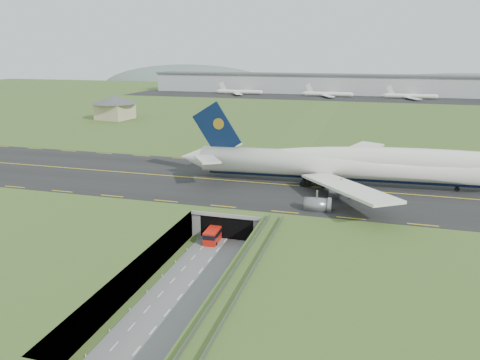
% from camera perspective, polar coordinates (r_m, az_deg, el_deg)
% --- Properties ---
extents(ground, '(900.00, 900.00, 0.00)m').
position_cam_1_polar(ground, '(95.96, -3.10, -9.05)').
color(ground, '#395120').
rests_on(ground, ground).
extents(airfield_deck, '(800.00, 800.00, 6.00)m').
position_cam_1_polar(airfield_deck, '(94.75, -3.12, -7.40)').
color(airfield_deck, gray).
rests_on(airfield_deck, ground).
extents(trench_road, '(12.00, 75.00, 0.20)m').
position_cam_1_polar(trench_road, '(89.56, -4.68, -10.90)').
color(trench_road, slate).
rests_on(trench_road, ground).
extents(taxiway, '(800.00, 44.00, 0.18)m').
position_cam_1_polar(taxiway, '(123.62, 1.82, -0.32)').
color(taxiway, black).
rests_on(taxiway, airfield_deck).
extents(tunnel_portal, '(17.00, 22.30, 6.00)m').
position_cam_1_polar(tunnel_portal, '(109.47, -0.28, -3.96)').
color(tunnel_portal, gray).
rests_on(tunnel_portal, ground).
extents(guideway, '(3.00, 53.00, 7.05)m').
position_cam_1_polar(guideway, '(74.27, 0.17, -12.21)').
color(guideway, '#A8A8A3').
rests_on(guideway, ground).
extents(jumbo_jet, '(104.16, 65.12, 21.58)m').
position_cam_1_polar(jumbo_jet, '(122.98, 15.48, 1.79)').
color(jumbo_jet, silver).
rests_on(jumbo_jet, ground).
extents(shuttle_tram, '(3.00, 7.34, 2.97)m').
position_cam_1_polar(shuttle_tram, '(101.50, -3.23, -6.62)').
color(shuttle_tram, red).
rests_on(shuttle_tram, ground).
extents(service_building, '(24.41, 24.41, 11.92)m').
position_cam_1_polar(service_building, '(246.28, -15.06, 8.79)').
color(service_building, tan).
rests_on(service_building, ground).
extents(cargo_terminal, '(320.00, 67.00, 15.60)m').
position_cam_1_polar(cargo_terminal, '(383.73, 11.80, 11.38)').
color(cargo_terminal, '#B2B2B2').
rests_on(cargo_terminal, ground).
extents(distant_hills, '(700.00, 91.00, 60.00)m').
position_cam_1_polar(distant_hills, '(515.45, 20.12, 9.77)').
color(distant_hills, '#52635C').
rests_on(distant_hills, ground).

